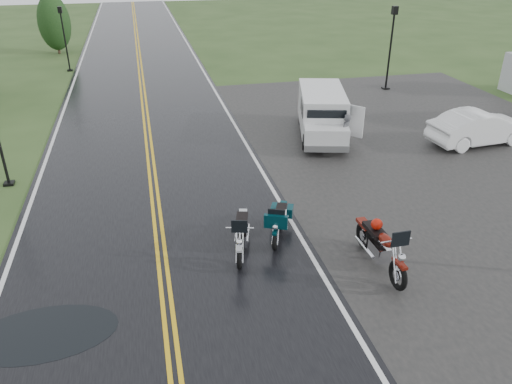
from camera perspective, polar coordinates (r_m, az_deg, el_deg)
ground at (r=12.65m, az=-10.48°, el=-9.41°), size 120.00×120.00×0.00m
road at (r=21.55m, az=-12.26°, el=6.35°), size 8.00×100.00×0.04m
parking_pad at (r=20.24m, az=21.19°, el=3.69°), size 14.00×24.00×0.03m
motorcycle_red at (r=12.03m, az=16.09°, el=-7.98°), size 0.95×2.49×1.46m
motorcycle_teal at (r=13.05m, az=2.23°, el=-4.63°), size 1.42×2.06×1.15m
motorcycle_silver at (r=12.30m, az=-1.90°, el=-6.42°), size 1.32×2.31×1.29m
van_white at (r=19.31m, az=5.77°, el=7.37°), size 3.02×5.18×1.92m
person_at_van at (r=19.41m, az=10.16°, el=6.53°), size 0.65×0.64×1.51m
sedan_white at (r=21.84m, az=24.15°, el=6.67°), size 4.22×1.80×1.35m
lamp_post_far_left at (r=33.66m, az=-21.00°, el=15.98°), size 0.33×0.33×3.85m
lamp_post_far_right at (r=28.33m, az=15.09°, el=15.54°), size 0.37×0.37×4.37m
tree_left_far at (r=39.49m, az=-21.97°, el=16.94°), size 2.23×2.23×3.43m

